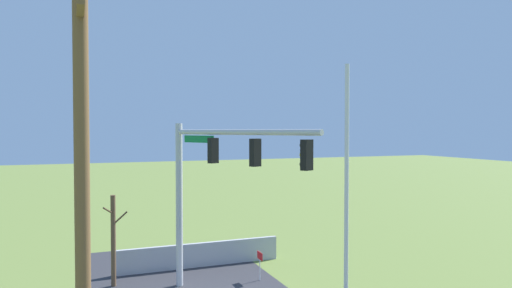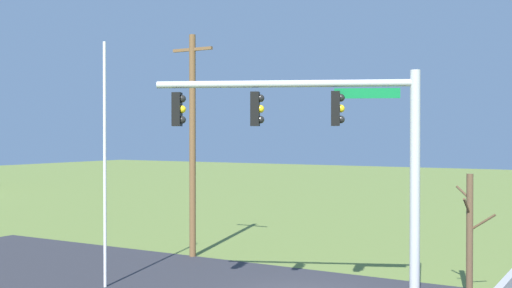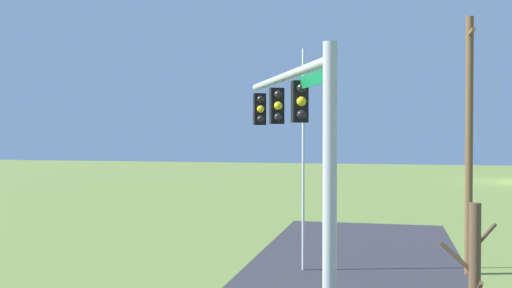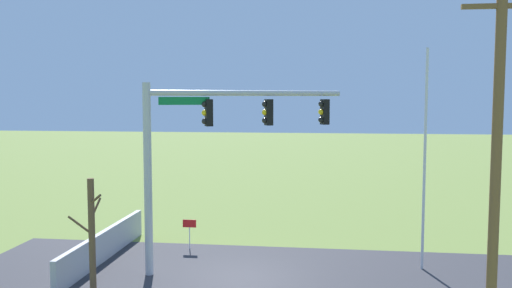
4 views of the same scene
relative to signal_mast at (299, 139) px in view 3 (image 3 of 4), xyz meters
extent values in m
cylinder|color=#B2B5BA|center=(1.99, 0.89, -1.45)|extent=(0.28, 0.28, 6.73)
cylinder|color=#B2B5BA|center=(-1.30, -0.58, 1.56)|extent=(6.68, 3.14, 0.20)
cube|color=#0F7238|center=(0.81, 0.36, 1.28)|extent=(1.66, 0.76, 0.28)
cube|color=black|center=(0.01, 0.01, 0.86)|extent=(0.37, 0.43, 0.96)
sphere|color=black|center=(0.15, 0.07, 1.16)|extent=(0.22, 0.22, 0.22)
sphere|color=yellow|center=(0.15, 0.07, 0.86)|extent=(0.22, 0.22, 0.22)
sphere|color=black|center=(0.15, 0.07, 0.56)|extent=(0.22, 0.22, 0.22)
cube|color=black|center=(-2.03, -0.91, 0.86)|extent=(0.37, 0.43, 0.96)
sphere|color=black|center=(-1.89, -0.85, 1.16)|extent=(0.22, 0.22, 0.22)
sphere|color=yellow|center=(-1.89, -0.85, 0.86)|extent=(0.22, 0.22, 0.22)
sphere|color=black|center=(-1.89, -0.85, 0.56)|extent=(0.22, 0.22, 0.22)
cube|color=black|center=(-4.07, -1.82, 0.86)|extent=(0.37, 0.43, 0.96)
sphere|color=black|center=(-3.94, -1.76, 1.16)|extent=(0.22, 0.22, 0.22)
sphere|color=yellow|center=(-3.94, -1.76, 0.86)|extent=(0.22, 0.22, 0.22)
sphere|color=black|center=(-3.94, -1.76, 0.56)|extent=(0.22, 0.22, 0.22)
cylinder|color=silver|center=(-7.64, -0.99, -0.83)|extent=(0.10, 0.10, 7.97)
cylinder|color=brown|center=(-8.31, 4.75, -0.31)|extent=(0.26, 0.26, 9.01)
cube|color=brown|center=(-8.31, 4.75, 3.59)|extent=(1.90, 0.12, 0.12)
cylinder|color=brown|center=(2.67, 3.64, -1.63)|extent=(0.54, 0.47, 0.39)
cylinder|color=brown|center=(2.89, 3.17, -2.00)|extent=(0.12, 0.61, 0.55)
camera|label=1|loc=(-16.78, 4.85, 1.63)|focal=32.37mm
camera|label=2|loc=(7.18, -16.57, 0.13)|focal=45.42mm
camera|label=3|loc=(13.51, 2.01, 0.16)|focal=41.62mm
camera|label=4|loc=(-4.06, 18.54, 1.33)|focal=37.35mm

